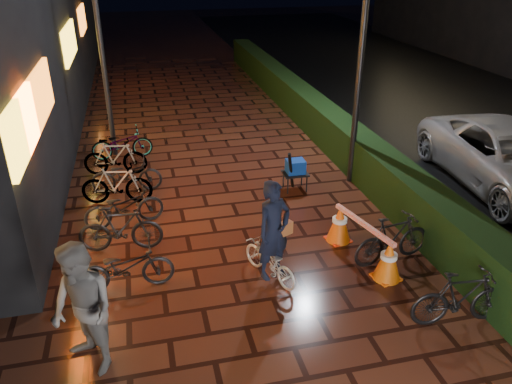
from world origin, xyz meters
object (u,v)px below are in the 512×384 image
object	(u,v)px
van	(512,158)
traffic_barrier	(362,240)
bystander_person	(83,310)
cart_assembly	(295,168)
cyclist	(272,245)

from	to	relation	value
van	traffic_barrier	world-z (taller)	van
van	traffic_barrier	size ratio (longest dim) A/B	2.85
bystander_person	van	xyz separation A→B (m)	(8.95, 3.45, -0.21)
cart_assembly	traffic_barrier	bearing A→B (deg)	-83.83
bystander_person	traffic_barrier	world-z (taller)	bystander_person
van	cart_assembly	size ratio (longest dim) A/B	4.97
bystander_person	traffic_barrier	size ratio (longest dim) A/B	1.03
van	traffic_barrier	bearing A→B (deg)	-152.31
van	cyclist	distance (m)	6.52
cyclist	cart_assembly	size ratio (longest dim) A/B	1.75
van	cart_assembly	xyz separation A→B (m)	(-4.76, 1.02, -0.19)
bystander_person	traffic_barrier	bearing A→B (deg)	74.02
bystander_person	cart_assembly	xyz separation A→B (m)	(4.20, 4.47, -0.40)
traffic_barrier	cart_assembly	world-z (taller)	cart_assembly
cyclist	cart_assembly	world-z (taller)	cyclist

